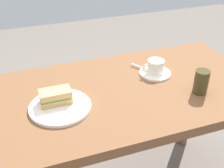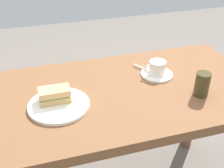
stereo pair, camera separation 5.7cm
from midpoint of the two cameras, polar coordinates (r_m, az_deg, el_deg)
dining_table at (r=1.39m, az=4.66°, el=-5.40°), size 1.23×0.68×0.73m
sandwich_plate at (r=1.21m, az=-9.17°, el=-4.22°), size 0.26×0.26×0.01m
sandwich_front at (r=1.21m, az=-10.00°, el=-2.15°), size 0.13×0.07×0.06m
coffee_saucer at (r=1.43m, az=10.01°, el=1.88°), size 0.16×0.16×0.01m
coffee_cup at (r=1.41m, az=10.09°, el=3.28°), size 0.11×0.08×0.07m
spoon at (r=1.46m, az=7.56°, el=3.12°), size 0.06×0.09×0.01m
drinking_glass at (r=1.31m, az=18.68°, el=-0.06°), size 0.06×0.06×0.11m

